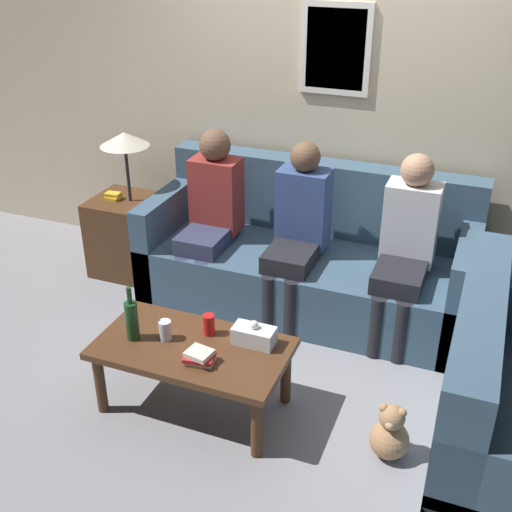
# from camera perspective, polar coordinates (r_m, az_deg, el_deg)

# --- Properties ---
(ground_plane) EXTENTS (16.00, 16.00, 0.00)m
(ground_plane) POSITION_cam_1_polar(r_m,az_deg,el_deg) (4.28, 2.28, -7.45)
(ground_plane) COLOR gray
(wall_back) EXTENTS (9.00, 0.08, 2.60)m
(wall_back) POSITION_cam_1_polar(r_m,az_deg,el_deg) (4.62, 6.95, 13.02)
(wall_back) COLOR beige
(wall_back) RESTS_ON ground_plane
(couch_main) EXTENTS (2.26, 0.91, 0.96)m
(couch_main) POSITION_cam_1_polar(r_m,az_deg,el_deg) (4.56, 4.68, -0.37)
(couch_main) COLOR #385166
(couch_main) RESTS_ON ground_plane
(coffee_table) EXTENTS (1.05, 0.57, 0.42)m
(coffee_table) POSITION_cam_1_polar(r_m,az_deg,el_deg) (3.56, -5.66, -8.68)
(coffee_table) COLOR #4C2D19
(coffee_table) RESTS_ON ground_plane
(side_table_with_lamp) EXTENTS (0.48, 0.48, 1.12)m
(side_table_with_lamp) POSITION_cam_1_polar(r_m,az_deg,el_deg) (5.02, -11.40, 2.50)
(side_table_with_lamp) COLOR #4C2D19
(side_table_with_lamp) RESTS_ON ground_plane
(wine_bottle) EXTENTS (0.07, 0.07, 0.32)m
(wine_bottle) POSITION_cam_1_polar(r_m,az_deg,el_deg) (3.56, -10.98, -5.55)
(wine_bottle) COLOR #19421E
(wine_bottle) RESTS_ON coffee_table
(drinking_glass) EXTENTS (0.07, 0.07, 0.11)m
(drinking_glass) POSITION_cam_1_polar(r_m,az_deg,el_deg) (3.56, -8.07, -6.55)
(drinking_glass) COLOR silver
(drinking_glass) RESTS_ON coffee_table
(book_stack) EXTENTS (0.17, 0.14, 0.07)m
(book_stack) POSITION_cam_1_polar(r_m,az_deg,el_deg) (3.38, -5.05, -8.92)
(book_stack) COLOR beige
(book_stack) RESTS_ON coffee_table
(soda_can) EXTENTS (0.07, 0.07, 0.12)m
(soda_can) POSITION_cam_1_polar(r_m,az_deg,el_deg) (3.58, -4.21, -6.10)
(soda_can) COLOR red
(soda_can) RESTS_ON coffee_table
(tissue_box) EXTENTS (0.23, 0.12, 0.15)m
(tissue_box) POSITION_cam_1_polar(r_m,az_deg,el_deg) (3.50, -0.18, -7.06)
(tissue_box) COLOR silver
(tissue_box) RESTS_ON coffee_table
(person_left) EXTENTS (0.34, 0.58, 1.21)m
(person_left) POSITION_cam_1_polar(r_m,az_deg,el_deg) (4.50, -4.05, 4.05)
(person_left) COLOR #2D334C
(person_left) RESTS_ON ground_plane
(person_middle) EXTENTS (0.34, 0.60, 1.20)m
(person_middle) POSITION_cam_1_polar(r_m,az_deg,el_deg) (4.28, 3.74, 2.55)
(person_middle) COLOR black
(person_middle) RESTS_ON ground_plane
(person_right) EXTENTS (0.34, 0.62, 1.20)m
(person_right) POSITION_cam_1_polar(r_m,az_deg,el_deg) (4.16, 13.19, 1.06)
(person_right) COLOR black
(person_right) RESTS_ON ground_plane
(teddy_bear) EXTENTS (0.20, 0.20, 0.32)m
(teddy_bear) POSITION_cam_1_polar(r_m,az_deg,el_deg) (3.46, 11.82, -15.26)
(teddy_bear) COLOR #A87A51
(teddy_bear) RESTS_ON ground_plane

